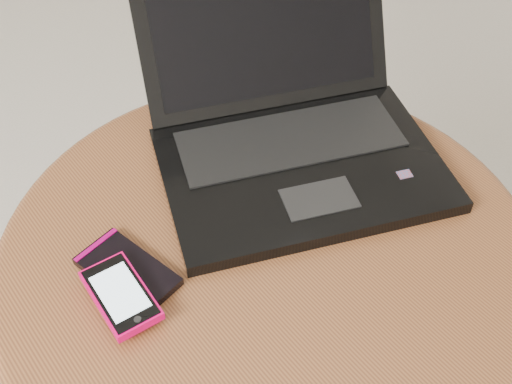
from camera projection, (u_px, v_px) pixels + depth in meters
table at (268, 297)px, 0.87m from camera, size 0.67×0.67×0.53m
laptop at (290, 127)px, 0.88m from camera, size 0.47×0.47×0.22m
phone_black at (127, 271)px, 0.76m from camera, size 0.09×0.13×0.01m
phone_pink at (121, 295)px, 0.72m from camera, size 0.06×0.11×0.01m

